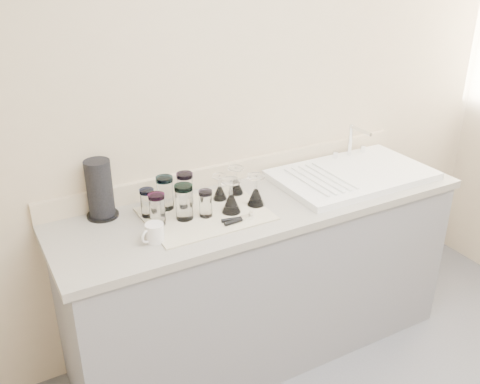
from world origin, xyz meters
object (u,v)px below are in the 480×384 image
tumbler_magenta (157,209)px  white_mug (154,233)px  tumbler_lavender (206,203)px  can_opener (238,219)px  sink_unit (352,174)px  goblet_front_left (231,201)px  tumbler_teal (147,202)px  goblet_back_left (220,191)px  goblet_front_right (256,195)px  paper_towel_roll (100,190)px  tumbler_purple (185,188)px  goblet_back_right (236,185)px  tumbler_blue (184,202)px  tumbler_cyan (165,193)px

tumbler_magenta → white_mug: bearing=-117.1°
tumbler_lavender → can_opener: tumbler_lavender is taller
sink_unit → goblet_front_left: (-0.76, -0.05, 0.04)m
tumbler_magenta → white_mug: size_ratio=1.21×
tumbler_teal → tumbler_magenta: tumbler_magenta is taller
tumbler_lavender → can_opener: 0.16m
goblet_front_left → can_opener: bearing=-100.2°
goblet_back_left → white_mug: (-0.42, -0.21, -0.01)m
tumbler_teal → can_opener: (0.33, -0.25, -0.06)m
tumbler_magenta → goblet_front_right: (0.47, -0.05, -0.02)m
goblet_back_left → paper_towel_roll: size_ratio=0.45×
tumbler_magenta → goblet_front_right: goblet_front_right is taller
tumbler_purple → goblet_back_right: (0.26, -0.02, -0.03)m
goblet_back_left → goblet_back_right: bearing=11.2°
can_opener → white_mug: size_ratio=1.21×
goblet_back_right → paper_towel_roll: paper_towel_roll is taller
paper_towel_roll → white_mug: bearing=-68.9°
tumbler_magenta → goblet_back_right: tumbler_magenta is taller
white_mug → paper_towel_roll: paper_towel_roll is taller
goblet_back_right → goblet_front_left: 0.20m
tumbler_blue → tumbler_lavender: (0.09, -0.02, -0.02)m
white_mug → paper_towel_roll: size_ratio=0.44×
white_mug → tumbler_lavender: bearing=17.6°
goblet_back_left → goblet_front_right: size_ratio=0.83×
sink_unit → can_opener: sink_unit is taller
goblet_back_left → goblet_front_left: bearing=-95.8°
tumbler_teal → goblet_front_left: bearing=-23.3°
white_mug → goblet_front_left: bearing=9.7°
tumbler_lavender → paper_towel_roll: bearing=149.7°
tumbler_magenta → goblet_front_right: size_ratio=0.97×
tumbler_teal → tumbler_magenta: (0.01, -0.09, 0.01)m
goblet_front_right → paper_towel_roll: 0.71m
tumbler_purple → tumbler_blue: size_ratio=0.95×
sink_unit → tumbler_lavender: size_ratio=6.57×
tumbler_cyan → paper_towel_roll: 0.29m
sink_unit → goblet_back_left: sink_unit is taller
tumbler_purple → goblet_back_right: bearing=-3.6°
tumbler_magenta → goblet_front_left: size_ratio=0.91×
can_opener → tumbler_magenta: bearing=154.6°
goblet_back_right → goblet_front_left: goblet_front_left is taller
goblet_back_left → goblet_back_right: size_ratio=0.90×
tumbler_cyan → tumbler_purple: bearing=-0.1°
sink_unit → goblet_back_left: bearing=172.6°
tumbler_lavender → paper_towel_roll: (-0.41, 0.24, 0.06)m
white_mug → sink_unit: bearing=5.9°
goblet_back_right → white_mug: size_ratio=1.15×
tumbler_teal → tumbler_blue: bearing=-37.9°
tumbler_lavender → paper_towel_roll: 0.48m
tumbler_teal → goblet_back_right: bearing=1.9°
tumbler_cyan → tumbler_magenta: (-0.09, -0.13, -0.01)m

